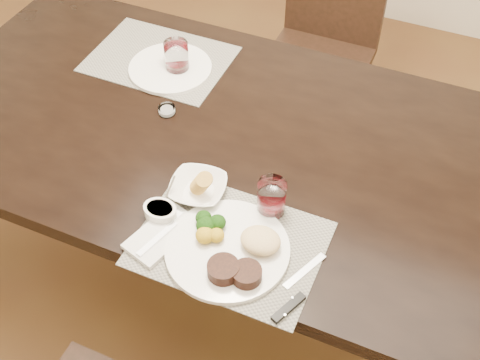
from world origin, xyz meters
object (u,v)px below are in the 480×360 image
at_px(steak_knife, 293,298).
at_px(wine_glass_near, 271,199).
at_px(dinner_plate, 232,250).
at_px(chair_far, 324,38).
at_px(far_plate, 170,68).
at_px(cracker_bowl, 198,188).

distance_m(steak_knife, wine_glass_near, 0.27).
bearing_deg(dinner_plate, chair_far, 102.14).
bearing_deg(far_plate, steak_knife, -44.47).
bearing_deg(wine_glass_near, steak_knife, -57.76).
bearing_deg(chair_far, far_plate, -113.71).
xyz_separation_m(dinner_plate, far_plate, (-0.49, 0.59, -0.01)).
xyz_separation_m(chair_far, dinner_plate, (0.17, -1.32, 0.27)).
bearing_deg(wine_glass_near, dinner_plate, -102.15).
height_order(steak_knife, far_plate, same).
height_order(steak_knife, cracker_bowl, cracker_bowl).
bearing_deg(steak_knife, dinner_plate, -175.48).
distance_m(steak_knife, cracker_bowl, 0.40).
bearing_deg(wine_glass_near, far_plate, 140.84).
relative_size(chair_far, cracker_bowl, 5.26).
xyz_separation_m(cracker_bowl, far_plate, (-0.32, 0.45, -0.01)).
bearing_deg(dinner_plate, far_plate, 134.34).
xyz_separation_m(dinner_plate, steak_knife, (0.18, -0.06, -0.01)).
bearing_deg(far_plate, dinner_plate, -50.61).
distance_m(steak_knife, far_plate, 0.94).
height_order(dinner_plate, far_plate, dinner_plate).
relative_size(chair_far, far_plate, 3.29).
bearing_deg(chair_far, steak_knife, -75.91).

